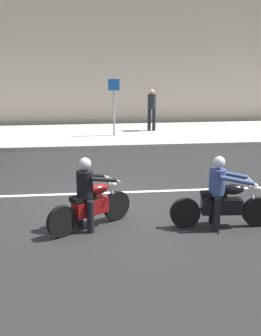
% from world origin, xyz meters
% --- Properties ---
extents(ground_plane, '(80.00, 80.00, 0.00)m').
position_xyz_m(ground_plane, '(0.00, 0.00, 0.00)').
color(ground_plane, black).
extents(sidewalk_slab, '(40.00, 4.40, 0.14)m').
position_xyz_m(sidewalk_slab, '(0.00, 8.00, 0.07)').
color(sidewalk_slab, '#A8A399').
rests_on(sidewalk_slab, ground_plane).
extents(lane_marking_stripe, '(18.00, 0.14, 0.01)m').
position_xyz_m(lane_marking_stripe, '(0.92, 0.90, 0.00)').
color(lane_marking_stripe, silver).
rests_on(lane_marking_stripe, ground_plane).
extents(motorcycle_with_rider_denim_blue, '(2.18, 0.70, 1.54)m').
position_xyz_m(motorcycle_with_rider_denim_blue, '(2.33, -1.57, 0.63)').
color(motorcycle_with_rider_denim_blue, black).
rests_on(motorcycle_with_rider_denim_blue, ground_plane).
extents(motorcycle_with_rider_black_leather, '(1.77, 1.27, 1.54)m').
position_xyz_m(motorcycle_with_rider_black_leather, '(-0.42, -1.36, 0.63)').
color(motorcycle_with_rider_black_leather, black).
rests_on(motorcycle_with_rider_black_leather, ground_plane).
extents(street_sign_post, '(0.44, 0.08, 2.25)m').
position_xyz_m(street_sign_post, '(0.75, 7.59, 1.51)').
color(street_sign_post, gray).
rests_on(street_sign_post, sidewalk_slab).
extents(pedestrian_bystander, '(0.34, 0.34, 1.72)m').
position_xyz_m(pedestrian_bystander, '(2.37, 8.43, 1.15)').
color(pedestrian_bystander, black).
rests_on(pedestrian_bystander, sidewalk_slab).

